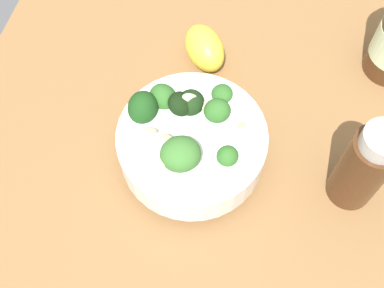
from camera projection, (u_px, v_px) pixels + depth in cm
name	position (u px, v px, depth cm)	size (l,w,h in cm)	color
ground_plane	(193.00, 132.00, 64.95)	(59.68, 59.68, 3.56)	brown
bowl_of_broccoli	(190.00, 141.00, 57.48)	(17.15, 17.15, 9.83)	white
lemon_wedge	(205.00, 48.00, 65.90)	(7.22, 4.70, 5.11)	yellow
bottle_short	(364.00, 167.00, 53.60)	(5.30, 5.30, 13.32)	#472814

